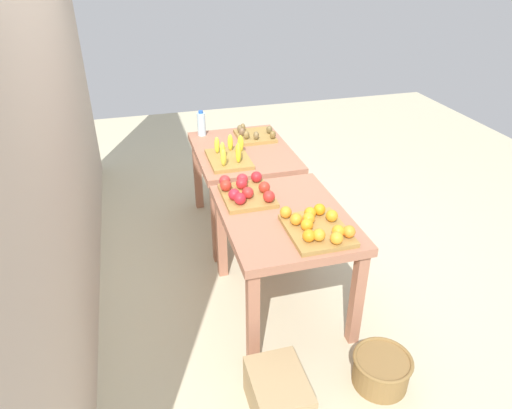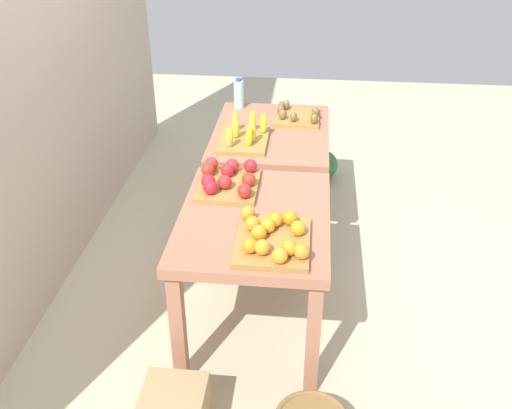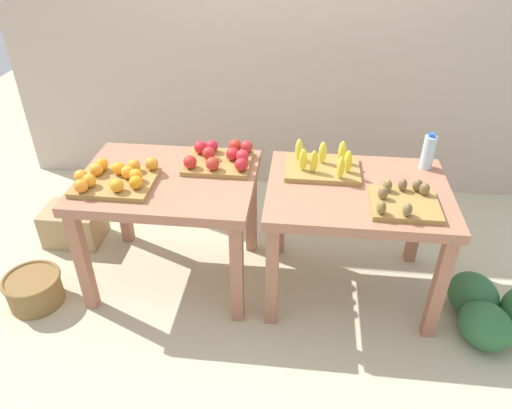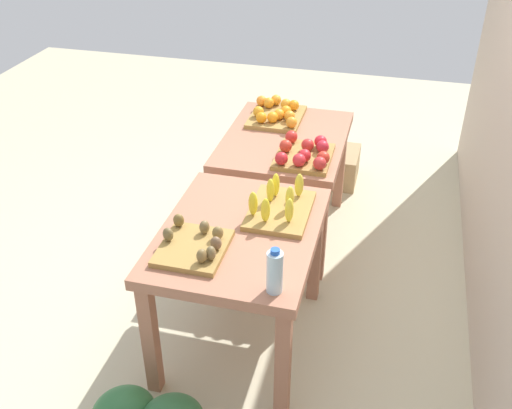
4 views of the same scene
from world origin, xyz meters
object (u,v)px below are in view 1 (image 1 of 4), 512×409
at_px(apple_bin, 246,191).
at_px(watermelon_pile, 247,171).
at_px(display_table_left, 284,228).
at_px(cardboard_produce_box, 278,395).
at_px(kiwi_bin, 254,135).
at_px(wicker_basket, 381,369).
at_px(orange_bin, 317,227).
at_px(banana_crate, 229,156).
at_px(water_bottle, 201,124).
at_px(display_table_right, 243,161).

xyz_separation_m(apple_bin, watermelon_pile, (1.68, -0.43, -0.68)).
xyz_separation_m(display_table_left, apple_bin, (0.29, 0.19, 0.16)).
bearing_deg(cardboard_produce_box, kiwi_bin, -11.94).
height_order(display_table_left, wicker_basket, display_table_left).
bearing_deg(display_table_left, watermelon_pile, -7.15).
relative_size(orange_bin, cardboard_produce_box, 1.15).
bearing_deg(orange_bin, wicker_basket, -157.26).
xyz_separation_m(banana_crate, cardboard_produce_box, (-1.76, 0.14, -0.68)).
bearing_deg(cardboard_produce_box, water_bottle, -0.47).
xyz_separation_m(water_bottle, wicker_basket, (-2.36, -0.63, -0.77)).
height_order(display_table_right, cardboard_produce_box, display_table_right).
bearing_deg(apple_bin, display_table_left, -147.26).
xyz_separation_m(display_table_left, display_table_right, (1.12, 0.00, 0.00)).
distance_m(display_table_right, banana_crate, 0.31).
bearing_deg(kiwi_bin, apple_bin, 161.66).
distance_m(orange_bin, water_bottle, 1.85).
bearing_deg(orange_bin, cardboard_produce_box, 144.15).
xyz_separation_m(display_table_left, banana_crate, (0.91, 0.16, 0.16)).
height_order(water_bottle, watermelon_pile, water_bottle).
xyz_separation_m(watermelon_pile, wicker_basket, (-2.79, -0.10, -0.03)).
bearing_deg(watermelon_pile, display_table_right, 163.76).
xyz_separation_m(orange_bin, water_bottle, (1.80, 0.40, 0.06)).
distance_m(orange_bin, kiwi_bin, 1.61).
relative_size(kiwi_bin, cardboard_produce_box, 0.90).
distance_m(orange_bin, watermelon_pile, 2.34).
relative_size(kiwi_bin, wicker_basket, 1.03).
distance_m(kiwi_bin, water_bottle, 0.49).
xyz_separation_m(display_table_right, watermelon_pile, (0.85, -0.25, -0.52)).
relative_size(display_table_left, wicker_basket, 2.96).
height_order(orange_bin, cardboard_produce_box, orange_bin).
relative_size(water_bottle, cardboard_produce_box, 0.57).
bearing_deg(kiwi_bin, banana_crate, 142.60).
xyz_separation_m(display_table_right, orange_bin, (-1.39, -0.12, 0.16)).
bearing_deg(wicker_basket, display_table_left, 23.09).
relative_size(orange_bin, watermelon_pile, 0.69).
bearing_deg(wicker_basket, watermelon_pile, 2.12).
height_order(display_table_left, kiwi_bin, kiwi_bin).
xyz_separation_m(display_table_left, water_bottle, (1.54, 0.28, 0.22)).
distance_m(orange_bin, banana_crate, 1.21).
relative_size(orange_bin, kiwi_bin, 1.28).
bearing_deg(wicker_basket, display_table_right, 10.22).
bearing_deg(display_table_right, orange_bin, -175.15).
bearing_deg(banana_crate, kiwi_bin, -37.40).
xyz_separation_m(display_table_left, cardboard_produce_box, (-0.84, 0.30, -0.52)).
xyz_separation_m(orange_bin, banana_crate, (1.18, 0.28, 0.00)).
distance_m(apple_bin, wicker_basket, 1.42).
distance_m(display_table_left, apple_bin, 0.38).
xyz_separation_m(kiwi_bin, cardboard_produce_box, (-2.19, 0.46, -0.66)).
bearing_deg(banana_crate, apple_bin, 177.91).
bearing_deg(cardboard_produce_box, display_table_right, -8.68).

